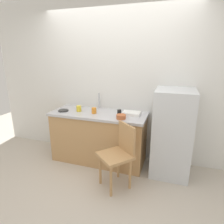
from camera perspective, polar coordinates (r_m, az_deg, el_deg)
name	(u,v)px	position (r m, az deg, el deg)	size (l,w,h in m)	color
ground_plane	(97,184)	(2.95, -4.55, -20.46)	(8.00, 8.00, 0.00)	#BCB2A3
back_wall	(118,81)	(3.32, 1.66, 9.29)	(4.80, 0.10, 2.70)	silver
cabinet_base	(99,138)	(3.33, -3.85, -7.62)	(1.54, 0.60, 0.82)	tan
countertop	(99,114)	(3.18, -4.00, -0.55)	(1.58, 0.64, 0.04)	#B7B7BC
faucet	(99,101)	(3.39, -3.88, 3.33)	(0.02, 0.02, 0.28)	#B7B7BC
refrigerator	(172,133)	(3.02, 17.41, -5.96)	(0.56, 0.60, 1.31)	silver
chair	(119,153)	(2.66, 2.03, -12.02)	(0.56, 0.56, 0.89)	tan
dish_tray	(131,113)	(3.05, 5.76, -0.44)	(0.28, 0.20, 0.05)	white
terracotta_bowl	(121,117)	(2.86, 2.70, -1.42)	(0.14, 0.14, 0.07)	#B25B33
hotplate	(63,110)	(3.36, -14.22, 0.44)	(0.17, 0.17, 0.02)	#2D2D2D
cup_orange	(94,111)	(3.13, -5.37, 0.44)	(0.08, 0.08, 0.09)	orange
cup_yellow	(79,109)	(3.28, -9.81, 1.01)	(0.08, 0.08, 0.09)	yellow
cup_black	(119,113)	(3.00, 2.18, -0.22)	(0.06, 0.06, 0.10)	black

